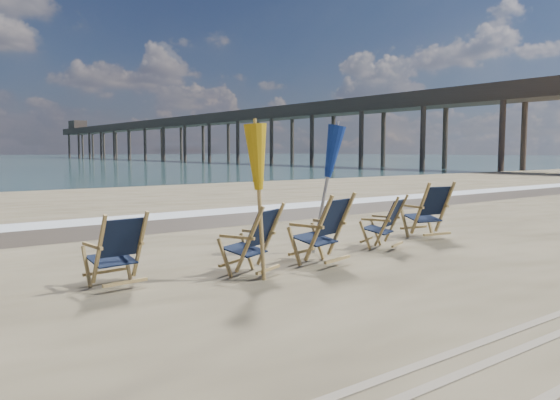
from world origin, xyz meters
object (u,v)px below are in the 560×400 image
(beach_chair_2, at_px, (341,227))
(beach_chair_3, at_px, (396,221))
(beach_chair_0, at_px, (140,248))
(umbrella_yellow, at_px, (260,165))
(fishing_pier, at_px, (200,133))
(beach_chair_4, at_px, (445,209))
(umbrella_blue, at_px, (325,157))
(beach_chair_1, at_px, (271,237))

(beach_chair_2, height_order, beach_chair_3, beach_chair_2)
(beach_chair_3, bearing_deg, beach_chair_0, -24.65)
(beach_chair_0, bearing_deg, beach_chair_3, 173.73)
(beach_chair_0, bearing_deg, umbrella_yellow, 148.65)
(beach_chair_0, bearing_deg, fishing_pier, -124.34)
(beach_chair_2, xyz_separation_m, beach_chair_4, (3.26, 0.51, 0.01))
(umbrella_yellow, relative_size, fishing_pier, 0.01)
(beach_chair_4, relative_size, umbrella_blue, 0.53)
(beach_chair_0, distance_m, fishing_pier, 83.12)
(beach_chair_1, xyz_separation_m, beach_chair_2, (1.24, -0.12, 0.05))
(beach_chair_4, bearing_deg, umbrella_blue, 5.45)
(beach_chair_4, bearing_deg, fishing_pier, -105.75)
(beach_chair_3, distance_m, beach_chair_4, 1.56)
(beach_chair_3, relative_size, beach_chair_4, 0.84)
(umbrella_yellow, bearing_deg, beach_chair_1, 37.32)
(beach_chair_1, xyz_separation_m, umbrella_yellow, (-0.39, -0.30, 1.02))
(umbrella_blue, distance_m, fishing_pier, 81.30)
(umbrella_yellow, height_order, fishing_pier, fishing_pier)
(beach_chair_0, relative_size, beach_chair_2, 0.89)
(beach_chair_0, height_order, beach_chair_2, beach_chair_2)
(beach_chair_2, relative_size, umbrella_yellow, 0.54)
(beach_chair_0, xyz_separation_m, beach_chair_3, (4.71, -0.10, -0.01))
(beach_chair_0, xyz_separation_m, umbrella_blue, (3.31, 0.23, 1.12))
(umbrella_yellow, bearing_deg, beach_chair_2, 6.19)
(beach_chair_2, relative_size, beach_chair_4, 0.97)
(beach_chair_0, height_order, fishing_pier, fishing_pier)
(beach_chair_4, height_order, fishing_pier, fishing_pier)
(beach_chair_4, distance_m, umbrella_blue, 3.15)
(beach_chair_0, relative_size, umbrella_blue, 0.45)
(umbrella_blue, bearing_deg, beach_chair_1, -158.37)
(beach_chair_3, height_order, umbrella_yellow, umbrella_yellow)
(beach_chair_0, height_order, beach_chair_4, beach_chair_4)
(beach_chair_2, distance_m, beach_chair_3, 1.76)
(beach_chair_3, bearing_deg, umbrella_blue, -36.70)
(beach_chair_1, xyz_separation_m, umbrella_blue, (1.55, 0.61, 1.10))
(umbrella_blue, relative_size, fishing_pier, 0.02)
(beach_chair_1, relative_size, umbrella_yellow, 0.49)
(beach_chair_1, distance_m, beach_chair_2, 1.25)
(umbrella_yellow, distance_m, umbrella_blue, 2.14)
(beach_chair_2, height_order, fishing_pier, fishing_pier)
(fishing_pier, bearing_deg, umbrella_blue, -117.37)
(beach_chair_1, bearing_deg, fishing_pier, -142.00)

